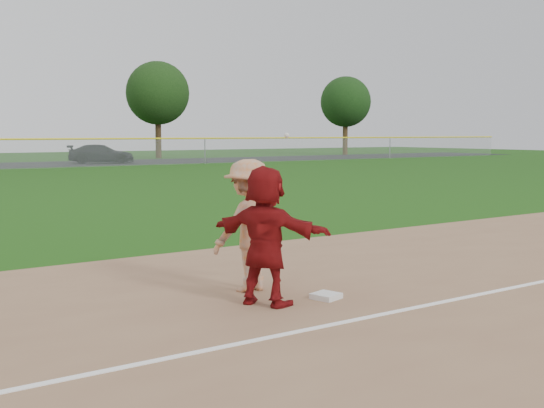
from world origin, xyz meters
TOP-DOWN VIEW (x-y plane):
  - ground at (0.00, 0.00)m, footprint 160.00×160.00m
  - foul_line at (0.00, -0.80)m, footprint 60.00×0.10m
  - first_base at (0.12, 0.30)m, footprint 0.44×0.44m
  - base_runner at (-0.78, 0.52)m, footprint 1.33×1.87m
  - car_right at (13.51, 45.26)m, footprint 5.54×3.98m
  - first_base_play at (-0.51, 1.36)m, footprint 1.41×1.12m
  - tree_3 at (22.00, 52.80)m, footprint 6.00×6.00m
  - tree_4 at (44.00, 51.20)m, footprint 5.60×5.60m

SIDE VIEW (x-z plane):
  - ground at x=0.00m, z-range 0.00..0.00m
  - foul_line at x=0.00m, z-range 0.02..0.03m
  - first_base at x=0.12m, z-range 0.02..0.10m
  - car_right at x=13.51m, z-range 0.01..1.50m
  - base_runner at x=-0.78m, z-range 0.02..1.96m
  - first_base_play at x=-0.51m, z-range -0.18..2.21m
  - tree_4 at x=44.00m, z-range 1.51..10.18m
  - tree_3 at x=22.00m, z-range 1.57..10.76m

